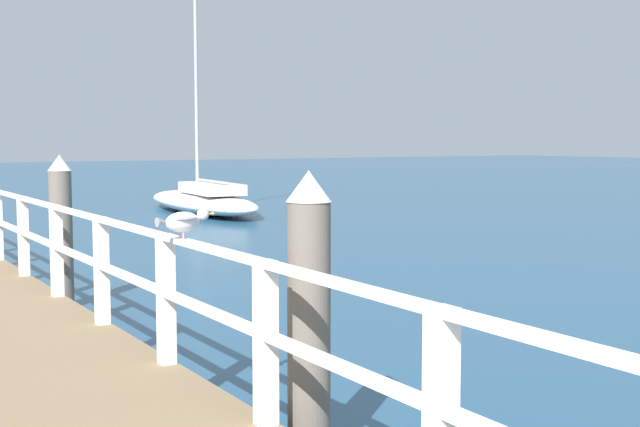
{
  "coord_description": "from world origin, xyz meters",
  "views": [
    {
      "loc": [
        -0.84,
        -0.36,
        2.14
      ],
      "look_at": [
        3.37,
        6.52,
        1.42
      ],
      "focal_mm": 47.36,
      "sensor_mm": 36.0,
      "label": 1
    }
  ],
  "objects_px": {
    "dock_piling_near": "(309,320)",
    "seagull_foreground": "(184,221)",
    "dock_piling_far": "(61,231)",
    "boat_0": "(202,199)"
  },
  "relations": [
    {
      "from": "dock_piling_far",
      "to": "seagull_foreground",
      "type": "bearing_deg",
      "value": -94.31
    },
    {
      "from": "seagull_foreground",
      "to": "dock_piling_near",
      "type": "bearing_deg",
      "value": 9.4
    },
    {
      "from": "dock_piling_far",
      "to": "boat_0",
      "type": "xyz_separation_m",
      "value": [
        7.16,
        12.03,
        -0.6
      ]
    },
    {
      "from": "dock_piling_far",
      "to": "seagull_foreground",
      "type": "relative_size",
      "value": 4.07
    },
    {
      "from": "dock_piling_near",
      "to": "dock_piling_far",
      "type": "relative_size",
      "value": 1.0
    },
    {
      "from": "dock_piling_far",
      "to": "seagull_foreground",
      "type": "distance_m",
      "value": 4.98
    },
    {
      "from": "dock_piling_far",
      "to": "boat_0",
      "type": "relative_size",
      "value": 0.2
    },
    {
      "from": "boat_0",
      "to": "seagull_foreground",
      "type": "bearing_deg",
      "value": -109.3
    },
    {
      "from": "dock_piling_near",
      "to": "seagull_foreground",
      "type": "bearing_deg",
      "value": 107.57
    },
    {
      "from": "dock_piling_far",
      "to": "boat_0",
      "type": "distance_m",
      "value": 14.01
    }
  ]
}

